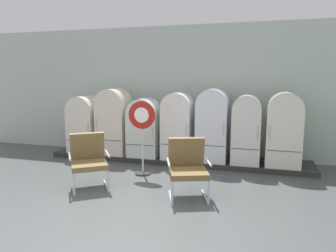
{
  "coord_description": "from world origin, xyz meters",
  "views": [
    {
      "loc": [
        1.76,
        -3.84,
        1.95
      ],
      "look_at": [
        -0.13,
        2.75,
        0.87
      ],
      "focal_mm": 33.15,
      "sensor_mm": 36.0,
      "label": 1
    }
  ],
  "objects_px": {
    "refrigerator_3": "(178,124)",
    "refrigerator_6": "(284,127)",
    "refrigerator_4": "(212,123)",
    "armchair_left": "(89,158)",
    "refrigerator_1": "(114,120)",
    "refrigerator_2": "(144,126)",
    "armchair_right": "(187,166)",
    "refrigerator_5": "(246,127)",
    "sign_stand": "(142,136)",
    "refrigerator_0": "(85,123)"
  },
  "relations": [
    {
      "from": "refrigerator_3",
      "to": "refrigerator_6",
      "type": "relative_size",
      "value": 0.97
    },
    {
      "from": "refrigerator_3",
      "to": "refrigerator_4",
      "type": "xyz_separation_m",
      "value": [
        0.78,
        0.03,
        0.05
      ]
    },
    {
      "from": "armchair_left",
      "to": "refrigerator_4",
      "type": "bearing_deg",
      "value": 46.39
    },
    {
      "from": "refrigerator_1",
      "to": "refrigerator_6",
      "type": "relative_size",
      "value": 1.02
    },
    {
      "from": "refrigerator_1",
      "to": "armchair_left",
      "type": "bearing_deg",
      "value": -76.98
    },
    {
      "from": "refrigerator_2",
      "to": "armchair_right",
      "type": "height_order",
      "value": "refrigerator_2"
    },
    {
      "from": "refrigerator_3",
      "to": "armchair_left",
      "type": "height_order",
      "value": "refrigerator_3"
    },
    {
      "from": "armchair_right",
      "to": "refrigerator_6",
      "type": "bearing_deg",
      "value": 50.33
    },
    {
      "from": "refrigerator_2",
      "to": "refrigerator_1",
      "type": "bearing_deg",
      "value": 176.83
    },
    {
      "from": "refrigerator_5",
      "to": "armchair_right",
      "type": "bearing_deg",
      "value": -113.4
    },
    {
      "from": "sign_stand",
      "to": "armchair_left",
      "type": "bearing_deg",
      "value": -125.17
    },
    {
      "from": "refrigerator_4",
      "to": "armchair_right",
      "type": "bearing_deg",
      "value": -93.69
    },
    {
      "from": "refrigerator_6",
      "to": "sign_stand",
      "type": "distance_m",
      "value": 2.92
    },
    {
      "from": "refrigerator_4",
      "to": "sign_stand",
      "type": "relative_size",
      "value": 1.07
    },
    {
      "from": "refrigerator_6",
      "to": "sign_stand",
      "type": "bearing_deg",
      "value": -159.14
    },
    {
      "from": "armchair_right",
      "to": "sign_stand",
      "type": "relative_size",
      "value": 0.65
    },
    {
      "from": "refrigerator_3",
      "to": "refrigerator_2",
      "type": "bearing_deg",
      "value": 179.92
    },
    {
      "from": "armchair_right",
      "to": "sign_stand",
      "type": "height_order",
      "value": "sign_stand"
    },
    {
      "from": "refrigerator_5",
      "to": "sign_stand",
      "type": "height_order",
      "value": "refrigerator_5"
    },
    {
      "from": "refrigerator_1",
      "to": "refrigerator_4",
      "type": "relative_size",
      "value": 0.98
    },
    {
      "from": "sign_stand",
      "to": "refrigerator_6",
      "type": "bearing_deg",
      "value": 20.86
    },
    {
      "from": "refrigerator_2",
      "to": "armchair_left",
      "type": "height_order",
      "value": "refrigerator_2"
    },
    {
      "from": "refrigerator_1",
      "to": "refrigerator_3",
      "type": "distance_m",
      "value": 1.6
    },
    {
      "from": "refrigerator_1",
      "to": "refrigerator_3",
      "type": "height_order",
      "value": "refrigerator_1"
    },
    {
      "from": "refrigerator_1",
      "to": "refrigerator_4",
      "type": "xyz_separation_m",
      "value": [
        2.38,
        -0.01,
        0.02
      ]
    },
    {
      "from": "refrigerator_3",
      "to": "refrigerator_6",
      "type": "bearing_deg",
      "value": 0.18
    },
    {
      "from": "refrigerator_1",
      "to": "armchair_right",
      "type": "height_order",
      "value": "refrigerator_1"
    },
    {
      "from": "refrigerator_3",
      "to": "armchair_left",
      "type": "relative_size",
      "value": 1.56
    },
    {
      "from": "refrigerator_3",
      "to": "armchair_right",
      "type": "xyz_separation_m",
      "value": [
        0.66,
        -1.93,
        -0.38
      ]
    },
    {
      "from": "refrigerator_5",
      "to": "armchair_left",
      "type": "height_order",
      "value": "refrigerator_5"
    },
    {
      "from": "refrigerator_6",
      "to": "refrigerator_5",
      "type": "bearing_deg",
      "value": 177.29
    },
    {
      "from": "refrigerator_2",
      "to": "refrigerator_5",
      "type": "distance_m",
      "value": 2.31
    },
    {
      "from": "refrigerator_3",
      "to": "refrigerator_5",
      "type": "height_order",
      "value": "refrigerator_3"
    },
    {
      "from": "refrigerator_6",
      "to": "refrigerator_4",
      "type": "bearing_deg",
      "value": 178.95
    },
    {
      "from": "refrigerator_6",
      "to": "armchair_left",
      "type": "height_order",
      "value": "refrigerator_6"
    },
    {
      "from": "armchair_left",
      "to": "refrigerator_3",
      "type": "bearing_deg",
      "value": 60.24
    },
    {
      "from": "refrigerator_5",
      "to": "refrigerator_2",
      "type": "bearing_deg",
      "value": -178.97
    },
    {
      "from": "refrigerator_5",
      "to": "armchair_left",
      "type": "bearing_deg",
      "value": -142.62
    },
    {
      "from": "armchair_left",
      "to": "armchair_right",
      "type": "relative_size",
      "value": 1.0
    },
    {
      "from": "refrigerator_3",
      "to": "sign_stand",
      "type": "xyz_separation_m",
      "value": [
        -0.47,
        -1.03,
        -0.11
      ]
    },
    {
      "from": "refrigerator_1",
      "to": "armchair_left",
      "type": "height_order",
      "value": "refrigerator_1"
    },
    {
      "from": "refrigerator_0",
      "to": "refrigerator_5",
      "type": "relative_size",
      "value": 0.94
    },
    {
      "from": "refrigerator_0",
      "to": "refrigerator_3",
      "type": "distance_m",
      "value": 2.39
    },
    {
      "from": "refrigerator_1",
      "to": "refrigerator_5",
      "type": "bearing_deg",
      "value": -0.04
    },
    {
      "from": "refrigerator_0",
      "to": "sign_stand",
      "type": "relative_size",
      "value": 0.93
    },
    {
      "from": "refrigerator_2",
      "to": "refrigerator_6",
      "type": "bearing_deg",
      "value": 0.11
    },
    {
      "from": "refrigerator_2",
      "to": "sign_stand",
      "type": "distance_m",
      "value": 1.09
    },
    {
      "from": "refrigerator_3",
      "to": "refrigerator_1",
      "type": "bearing_deg",
      "value": 178.38
    },
    {
      "from": "refrigerator_3",
      "to": "sign_stand",
      "type": "bearing_deg",
      "value": -114.27
    },
    {
      "from": "refrigerator_6",
      "to": "armchair_left",
      "type": "xyz_separation_m",
      "value": [
        -3.39,
        -1.98,
        -0.4
      ]
    }
  ]
}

